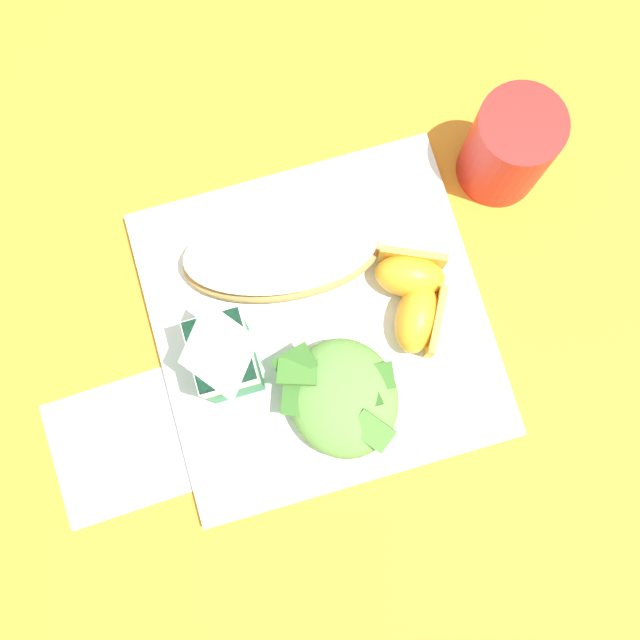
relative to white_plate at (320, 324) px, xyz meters
name	(u,v)px	position (x,y,z in m)	size (l,w,h in m)	color
ground	(320,325)	(0.00, 0.00, -0.01)	(3.00, 3.00, 0.00)	orange
white_plate	(320,324)	(0.00, 0.00, 0.00)	(0.28, 0.28, 0.02)	white
cheesy_pizza_bread	(281,254)	(0.06, 0.02, 0.03)	(0.10, 0.18, 0.04)	tan
green_salad_pile	(341,398)	(-0.07, 0.00, 0.03)	(0.10, 0.10, 0.04)	#5B8E3D
milk_carton	(224,356)	(-0.02, 0.08, 0.07)	(0.06, 0.05, 0.11)	#2D8451
orange_wedge_front	(419,319)	(-0.02, -0.08, 0.03)	(0.07, 0.06, 0.04)	orange
orange_wedge_middle	(410,274)	(0.01, -0.08, 0.03)	(0.06, 0.07, 0.04)	orange
paper_napkin	(118,448)	(-0.05, 0.20, -0.01)	(0.11, 0.11, 0.00)	white
drinking_red_cup	(509,148)	(0.09, -0.19, 0.04)	(0.07, 0.07, 0.10)	red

